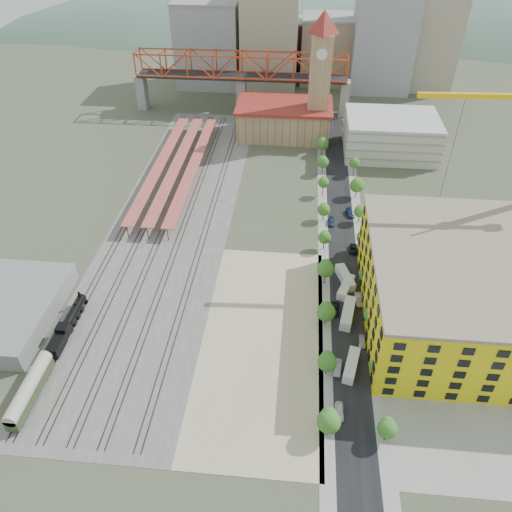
# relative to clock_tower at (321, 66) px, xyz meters

# --- Properties ---
(ground) EXTENTS (400.00, 400.00, 0.00)m
(ground) POSITION_rel_clock_tower_xyz_m (-8.00, -79.99, -28.70)
(ground) COLOR #474C38
(ground) RESTS_ON ground
(ballast_strip) EXTENTS (36.00, 165.00, 0.06)m
(ballast_strip) POSITION_rel_clock_tower_xyz_m (-44.00, -62.49, -28.67)
(ballast_strip) COLOR #605E59
(ballast_strip) RESTS_ON ground
(dirt_lot) EXTENTS (28.00, 67.00, 0.06)m
(dirt_lot) POSITION_rel_clock_tower_xyz_m (-12.00, -111.49, -28.67)
(dirt_lot) COLOR tan
(dirt_lot) RESTS_ON ground
(street_asphalt) EXTENTS (12.00, 170.00, 0.06)m
(street_asphalt) POSITION_rel_clock_tower_xyz_m (8.00, -64.99, -28.67)
(street_asphalt) COLOR black
(street_asphalt) RESTS_ON ground
(sidewalk_west) EXTENTS (3.00, 170.00, 0.04)m
(sidewalk_west) POSITION_rel_clock_tower_xyz_m (2.50, -64.99, -28.68)
(sidewalk_west) COLOR gray
(sidewalk_west) RESTS_ON ground
(sidewalk_east) EXTENTS (3.00, 170.00, 0.04)m
(sidewalk_east) POSITION_rel_clock_tower_xyz_m (13.50, -64.99, -28.68)
(sidewalk_east) COLOR gray
(sidewalk_east) RESTS_ON ground
(construction_pad) EXTENTS (50.00, 90.00, 0.06)m
(construction_pad) POSITION_rel_clock_tower_xyz_m (37.00, -99.99, -28.67)
(construction_pad) COLOR gray
(construction_pad) RESTS_ON ground
(rail_tracks) EXTENTS (26.56, 160.00, 0.18)m
(rail_tracks) POSITION_rel_clock_tower_xyz_m (-45.80, -62.49, -28.55)
(rail_tracks) COLOR #382B23
(rail_tracks) RESTS_ON ground
(platform_canopies) EXTENTS (16.00, 80.00, 4.12)m
(platform_canopies) POSITION_rel_clock_tower_xyz_m (-49.00, -34.99, -24.70)
(platform_canopies) COLOR #BD5348
(platform_canopies) RESTS_ON ground
(station_hall) EXTENTS (38.00, 24.00, 13.10)m
(station_hall) POSITION_rel_clock_tower_xyz_m (-13.00, 2.01, -22.03)
(station_hall) COLOR tan
(station_hall) RESTS_ON ground
(clock_tower) EXTENTS (12.00, 12.00, 52.00)m
(clock_tower) POSITION_rel_clock_tower_xyz_m (0.00, 0.00, 0.00)
(clock_tower) COLOR tan
(clock_tower) RESTS_ON ground
(parking_garage) EXTENTS (34.00, 26.00, 14.00)m
(parking_garage) POSITION_rel_clock_tower_xyz_m (28.00, -9.99, -21.70)
(parking_garage) COLOR silver
(parking_garage) RESTS_ON ground
(truss_bridge) EXTENTS (94.00, 9.60, 25.60)m
(truss_bridge) POSITION_rel_clock_tower_xyz_m (-33.00, 25.01, -9.83)
(truss_bridge) COLOR gray
(truss_bridge) RESTS_ON ground
(construction_building) EXTENTS (44.60, 50.60, 18.80)m
(construction_building) POSITION_rel_clock_tower_xyz_m (34.00, -99.99, -19.29)
(construction_building) COLOR yellow
(construction_building) RESTS_ON ground
(warehouse) EXTENTS (22.00, 32.00, 5.00)m
(warehouse) POSITION_rel_clock_tower_xyz_m (-74.00, -109.99, -26.20)
(warehouse) COLOR gray
(warehouse) RESTS_ON ground
(street_trees) EXTENTS (15.40, 124.40, 8.00)m
(street_trees) POSITION_rel_clock_tower_xyz_m (8.00, -74.99, -28.70)
(street_trees) COLOR #38681F
(street_trees) RESTS_ON ground
(skyline) EXTENTS (133.00, 46.00, 60.00)m
(skyline) POSITION_rel_clock_tower_xyz_m (-0.53, 62.32, -5.89)
(skyline) COLOR #9EA0A3
(skyline) RESTS_ON ground
(distant_hills) EXTENTS (647.00, 264.00, 227.00)m
(distant_hills) POSITION_rel_clock_tower_xyz_m (37.28, 180.01, -108.23)
(distant_hills) COLOR #4C6B59
(distant_hills) RESTS_ON ground
(locomotive) EXTENTS (2.61, 20.10, 5.03)m
(locomotive) POSITION_rel_clock_tower_xyz_m (-58.00, -112.27, -26.82)
(locomotive) COLOR black
(locomotive) RESTS_ON ground
(coach) EXTENTS (2.89, 16.75, 5.26)m
(coach) POSITION_rel_clock_tower_xyz_m (-58.00, -132.24, -25.90)
(coach) COLOR #2C3D21
(coach) RESTS_ON ground
(site_trailer_a) EXTENTS (4.38, 9.34, 2.47)m
(site_trailer_a) POSITION_rel_clock_tower_xyz_m (8.00, -118.29, -27.46)
(site_trailer_a) COLOR silver
(site_trailer_a) RESTS_ON ground
(site_trailer_b) EXTENTS (4.42, 10.33, 2.74)m
(site_trailer_b) POSITION_rel_clock_tower_xyz_m (8.00, -102.30, -27.33)
(site_trailer_b) COLOR silver
(site_trailer_b) RESTS_ON ground
(site_trailer_c) EXTENTS (5.12, 8.97, 2.38)m
(site_trailer_c) POSITION_rel_clock_tower_xyz_m (8.00, -92.53, -27.50)
(site_trailer_c) COLOR silver
(site_trailer_c) RESTS_ON ground
(site_trailer_d) EXTENTS (5.09, 9.50, 2.52)m
(site_trailer_d) POSITION_rel_clock_tower_xyz_m (8.00, -88.71, -27.44)
(site_trailer_d) COLOR silver
(site_trailer_d) RESTS_ON ground
(car_0) EXTENTS (1.85, 4.50, 1.53)m
(car_0) POSITION_rel_clock_tower_xyz_m (5.00, -129.99, -27.93)
(car_0) COLOR white
(car_0) RESTS_ON ground
(car_1) EXTENTS (2.16, 4.86, 1.55)m
(car_1) POSITION_rel_clock_tower_xyz_m (5.00, -118.80, -27.92)
(car_1) COLOR gray
(car_1) RESTS_ON ground
(car_2) EXTENTS (2.57, 5.11, 1.39)m
(car_2) POSITION_rel_clock_tower_xyz_m (5.00, -100.38, -28.00)
(car_2) COLOR black
(car_2) RESTS_ON ground
(car_3) EXTENTS (2.16, 4.68, 1.33)m
(car_3) POSITION_rel_clock_tower_xyz_m (5.00, -61.69, -28.03)
(car_3) COLOR navy
(car_3) RESTS_ON ground
(car_4) EXTENTS (1.89, 4.14, 1.37)m
(car_4) POSITION_rel_clock_tower_xyz_m (11.00, -110.54, -28.01)
(car_4) COLOR #BABABA
(car_4) RESTS_ON ground
(car_5) EXTENTS (2.17, 5.02, 1.61)m
(car_5) POSITION_rel_clock_tower_xyz_m (11.00, -96.43, -27.89)
(car_5) COLOR #9D9CA1
(car_5) RESTS_ON ground
(car_6) EXTENTS (2.53, 4.89, 1.32)m
(car_6) POSITION_rel_clock_tower_xyz_m (11.00, -75.07, -28.04)
(car_6) COLOR black
(car_6) RESTS_ON ground
(car_7) EXTENTS (2.82, 5.21, 1.43)m
(car_7) POSITION_rel_clock_tower_xyz_m (11.00, -56.30, -27.98)
(car_7) COLOR navy
(car_7) RESTS_ON ground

